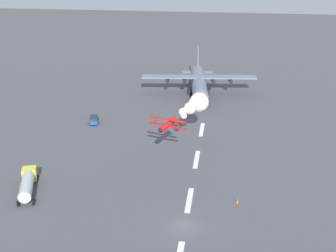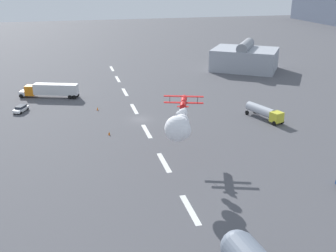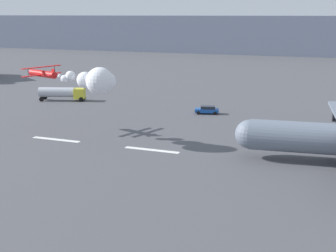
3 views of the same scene
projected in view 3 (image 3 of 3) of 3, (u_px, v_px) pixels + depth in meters
name	position (u px, v px, depth m)	size (l,w,h in m)	color
runway_stripe_5	(56.00, 139.00, 68.01)	(8.00, 0.90, 0.01)	white
runway_stripe_6	(152.00, 150.00, 62.79)	(8.00, 0.90, 0.01)	white
mountain_ridge_distant	(202.00, 34.00, 219.61)	(396.00, 16.00, 17.55)	slate
stunt_biplane_red	(92.00, 80.00, 64.80)	(18.62, 10.22, 3.95)	red
fuel_tanker_truck	(63.00, 93.00, 98.07)	(10.20, 5.55, 2.90)	yellow
airport_staff_sedan	(207.00, 110.00, 85.31)	(4.78, 2.91, 1.52)	#194CA5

